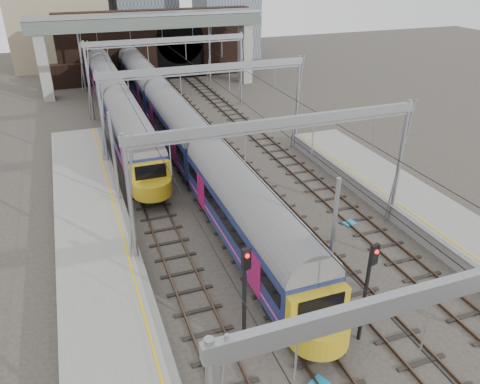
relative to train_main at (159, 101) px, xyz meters
name	(u,v)px	position (x,y,z in m)	size (l,w,h in m)	color
ground	(347,333)	(2.00, -32.04, -2.51)	(160.00, 160.00, 0.00)	#38332D
platform_left	(112,344)	(-8.18, -29.54, -1.95)	(4.32, 55.00, 1.12)	gray
tracks	(236,193)	(2.00, -17.04, -2.49)	(14.40, 80.00, 0.22)	#4C3828
overhead_line	(207,83)	(2.00, -10.55, 4.06)	(16.80, 80.00, 8.00)	gray
retaining_wall	(153,46)	(3.40, 19.89, 1.82)	(28.00, 2.75, 9.00)	black
overbridge	(149,30)	(2.00, 13.96, 4.76)	(28.00, 3.00, 9.25)	gray
train_main	(159,101)	(0.00, 0.00, 0.00)	(2.83, 65.49, 4.86)	black
train_second	(110,88)	(-4.00, 6.95, -0.04)	(2.77, 48.10, 4.78)	black
signal_near_left	(245,288)	(-2.76, -31.27, 0.84)	(0.41, 0.48, 5.37)	black
signal_near_centre	(368,282)	(2.29, -32.55, 0.73)	(0.40, 0.48, 5.17)	black
equip_cover_b	(292,239)	(3.06, -24.08, -2.45)	(0.91, 0.64, 0.11)	#1A7EC8
equip_cover_c	(349,223)	(7.39, -23.60, -2.46)	(0.81, 0.57, 0.09)	#1A7EC8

